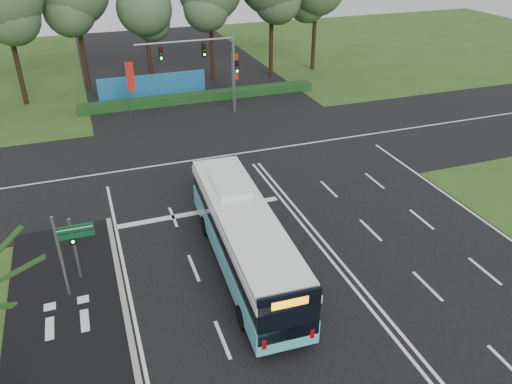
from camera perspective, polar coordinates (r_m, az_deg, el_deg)
ground at (r=26.61m, az=6.87°, el=-5.75°), size 120.00×120.00×0.00m
road_main at (r=26.60m, az=6.87°, el=-5.71°), size 20.00×120.00×0.04m
road_cross at (r=36.28m, az=-1.40°, el=4.47°), size 120.00×14.00×0.05m
bike_path at (r=22.33m, az=-20.67°, el=-15.72°), size 5.00×18.00×0.06m
kerb_strip at (r=22.20m, az=-14.36°, el=-14.69°), size 0.25×18.00×0.12m
city_bus at (r=23.67m, az=-1.38°, el=-5.22°), size 3.09×12.31×3.51m
pedestrian_signal at (r=24.38m, az=-20.02°, el=-5.98°), size 0.30×0.41×3.31m
street_sign at (r=23.07m, az=-20.77°, el=-5.82°), size 1.63×0.13×4.18m
banner_flag_left at (r=44.41m, az=-14.22°, el=12.32°), size 0.68×0.12×4.58m
banner_flag_mid at (r=46.55m, az=-2.49°, el=13.76°), size 0.65×0.16×4.40m
traffic_light_gantry at (r=42.52m, az=-4.96°, el=14.70°), size 8.41×0.28×7.00m
hedge at (r=47.39m, az=-6.29°, el=10.77°), size 22.00×1.20×0.80m
blue_hoarding at (r=48.83m, az=-11.72°, el=11.76°), size 10.00×0.30×2.20m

